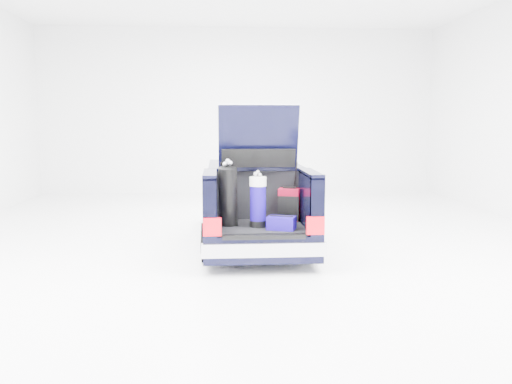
{
  "coord_description": "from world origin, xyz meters",
  "views": [
    {
      "loc": [
        -0.65,
        -9.72,
        2.21
      ],
      "look_at": [
        0.0,
        -0.5,
        1.0
      ],
      "focal_mm": 38.0,
      "sensor_mm": 36.0,
      "label": 1
    }
  ],
  "objects": [
    {
      "name": "red_suitcase",
      "position": [
        0.5,
        -1.09,
        0.86
      ],
      "size": [
        0.38,
        0.31,
        0.55
      ],
      "rotation": [
        0.0,
        0.0,
        -0.3
      ],
      "color": "maroon",
      "rests_on": "car"
    },
    {
      "name": "car",
      "position": [
        -0.0,
        0.11,
        0.67
      ],
      "size": [
        1.87,
        4.65,
        2.47
      ],
      "color": "black",
      "rests_on": "ground"
    },
    {
      "name": "blue_golf_bag",
      "position": [
        -0.05,
        -1.58,
        0.99
      ],
      "size": [
        0.31,
        0.31,
        0.87
      ],
      "rotation": [
        0.0,
        0.0,
        -0.21
      ],
      "color": "black",
      "rests_on": "car"
    },
    {
      "name": "ground",
      "position": [
        0.0,
        0.0,
        0.0
      ],
      "size": [
        14.0,
        14.0,
        0.0
      ],
      "primitive_type": "plane",
      "color": "white",
      "rests_on": "ground"
    },
    {
      "name": "blue_duffel",
      "position": [
        0.29,
        -1.82,
        0.7
      ],
      "size": [
        0.47,
        0.39,
        0.21
      ],
      "rotation": [
        0.0,
        0.0,
        -0.34
      ],
      "color": "#120469",
      "rests_on": "car"
    },
    {
      "name": "black_golf_bag",
      "position": [
        -0.5,
        -1.49,
        1.06
      ],
      "size": [
        0.33,
        0.44,
        1.03
      ],
      "rotation": [
        0.0,
        0.0,
        -0.13
      ],
      "color": "black",
      "rests_on": "car"
    }
  ]
}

